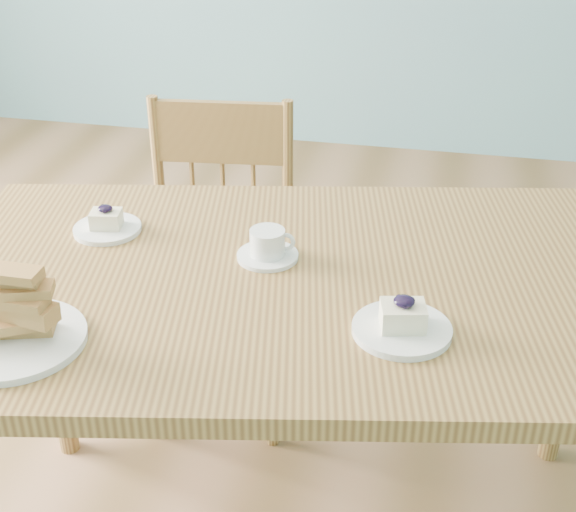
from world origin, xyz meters
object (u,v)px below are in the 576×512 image
(dining_table, at_px, (312,310))
(cheesecake_plate_near, at_px, (402,324))
(cheesecake_plate_far, at_px, (107,225))
(coffee_cup, at_px, (268,246))
(biscotti_plate, at_px, (10,318))
(dining_chair, at_px, (218,264))

(dining_table, relative_size, cheesecake_plate_near, 9.24)
(cheesecake_plate_far, bearing_deg, coffee_cup, -6.47)
(cheesecake_plate_far, bearing_deg, biscotti_plate, -88.56)
(dining_chair, xyz_separation_m, cheesecake_plate_far, (-0.10, -0.46, 0.35))
(cheesecake_plate_far, bearing_deg, dining_table, -11.23)
(dining_table, bearing_deg, biscotti_plate, -155.30)
(cheesecake_plate_far, bearing_deg, dining_chair, 78.22)
(cheesecake_plate_near, height_order, cheesecake_plate_far, cheesecake_plate_near)
(dining_chair, height_order, cheesecake_plate_near, dining_chair)
(dining_table, distance_m, cheesecake_plate_near, 0.26)
(dining_table, height_order, cheesecake_plate_far, cheesecake_plate_far)
(dining_chair, height_order, biscotti_plate, biscotti_plate)
(dining_table, bearing_deg, cheesecake_plate_far, 157.80)
(cheesecake_plate_near, distance_m, cheesecake_plate_far, 0.70)
(cheesecake_plate_near, bearing_deg, dining_chair, 128.12)
(dining_chair, bearing_deg, coffee_cup, -68.26)
(dining_table, distance_m, coffee_cup, 0.16)
(dining_chair, relative_size, biscotti_plate, 3.66)
(biscotti_plate, bearing_deg, dining_chair, 84.46)
(dining_table, height_order, biscotti_plate, biscotti_plate)
(cheesecake_plate_near, xyz_separation_m, biscotti_plate, (-0.64, -0.17, 0.03))
(dining_table, xyz_separation_m, cheesecake_plate_near, (0.19, -0.16, 0.10))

